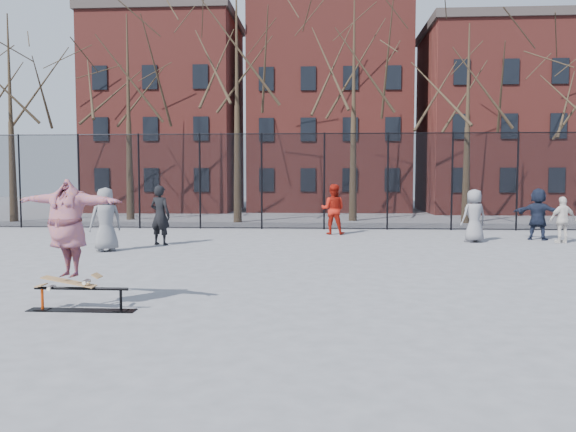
# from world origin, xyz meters

# --- Properties ---
(ground) EXTENTS (100.00, 100.00, 0.00)m
(ground) POSITION_xyz_m (0.00, 0.00, 0.00)
(ground) COLOR slate
(skate_rail) EXTENTS (1.77, 0.27, 0.39)m
(skate_rail) POSITION_xyz_m (-2.78, -1.45, 0.15)
(skate_rail) COLOR black
(skate_rail) RESTS_ON ground
(skateboard) EXTENTS (0.93, 0.22, 0.11)m
(skateboard) POSITION_xyz_m (-2.98, -1.45, 0.45)
(skateboard) COLOR olive
(skateboard) RESTS_ON skate_rail
(skater) EXTENTS (2.02, 0.98, 1.59)m
(skater) POSITION_xyz_m (-2.98, -1.45, 1.30)
(skater) COLOR #3B3B93
(skater) RESTS_ON skateboard
(bystander_grey) EXTENTS (1.09, 1.03, 1.88)m
(bystander_grey) POSITION_xyz_m (-5.19, 5.72, 0.94)
(bystander_grey) COLOR slate
(bystander_grey) RESTS_ON ground
(bystander_black) EXTENTS (0.81, 0.65, 1.91)m
(bystander_black) POSITION_xyz_m (-4.05, 7.35, 0.96)
(bystander_black) COLOR black
(bystander_black) RESTS_ON ground
(bystander_red) EXTENTS (1.03, 0.87, 1.91)m
(bystander_red) POSITION_xyz_m (1.53, 11.04, 0.95)
(bystander_red) COLOR #A4190E
(bystander_red) RESTS_ON ground
(bystander_white) EXTENTS (0.95, 0.52, 1.54)m
(bystander_white) POSITION_xyz_m (9.03, 8.66, 0.77)
(bystander_white) COLOR silver
(bystander_white) RESTS_ON ground
(bystander_navy) EXTENTS (1.72, 1.24, 1.80)m
(bystander_navy) POSITION_xyz_m (8.58, 9.57, 0.90)
(bystander_navy) COLOR #192033
(bystander_navy) RESTS_ON ground
(bystander_extra) EXTENTS (1.00, 0.81, 1.77)m
(bystander_extra) POSITION_xyz_m (6.18, 8.72, 0.89)
(bystander_extra) COLOR slate
(bystander_extra) RESTS_ON ground
(fence) EXTENTS (34.03, 0.07, 4.00)m
(fence) POSITION_xyz_m (-0.01, 13.00, 2.05)
(fence) COLOR black
(fence) RESTS_ON ground
(tree_row) EXTENTS (33.66, 7.46, 10.67)m
(tree_row) POSITION_xyz_m (-0.25, 17.15, 7.36)
(tree_row) COLOR black
(tree_row) RESTS_ON ground
(rowhouses) EXTENTS (29.00, 7.00, 13.00)m
(rowhouses) POSITION_xyz_m (0.72, 26.00, 6.06)
(rowhouses) COLOR maroon
(rowhouses) RESTS_ON ground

